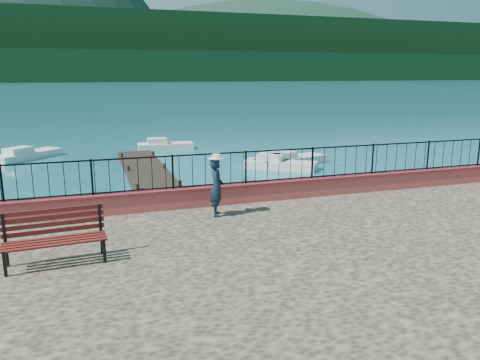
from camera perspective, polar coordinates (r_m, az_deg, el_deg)
ground at (r=11.54m, az=8.32°, el=-12.97°), size 2000.00×2000.00×0.00m
parapet at (r=14.23m, az=1.85°, el=-1.43°), size 28.00×0.46×0.58m
railing at (r=14.06m, az=1.88°, el=1.59°), size 27.00×0.05×0.95m
dock at (r=21.96m, az=-10.64°, el=-0.12°), size 2.00×16.00×0.30m
far_forest at (r=309.30m, az=-17.98°, el=13.03°), size 900.00×60.00×18.00m
foothills at (r=369.65m, az=-18.26°, el=14.91°), size 900.00×120.00×44.00m
companion_hill at (r=612.03m, az=3.24°, el=12.41°), size 448.00×384.00×180.00m
park_bench at (r=10.31m, az=-21.54°, el=-7.80°), size 2.04×0.78×1.11m
person at (r=12.67m, az=-2.87°, el=-0.90°), size 0.52×0.66×1.58m
hat at (r=12.50m, az=-2.91°, el=2.89°), size 0.44×0.44×0.12m
boat_1 at (r=25.07m, az=4.98°, el=2.25°), size 3.82×3.33×0.80m
boat_2 at (r=26.37m, az=6.16°, el=2.75°), size 4.53×2.43×0.80m
boat_3 at (r=30.68m, az=-24.47°, el=3.09°), size 3.85×3.85×0.80m
boat_4 at (r=31.86m, az=-9.07°, el=4.42°), size 3.72×1.56×0.80m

